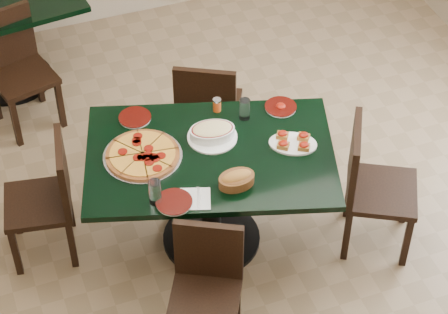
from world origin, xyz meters
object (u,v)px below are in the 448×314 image
object	(u,v)px
back_table	(0,24)
chair_far	(207,107)
bread_basket	(237,179)
chair_near	(207,282)
chair_right	(369,182)
chair_left	(49,194)
pepperoni_pizza	(143,155)
back_chair_near	(16,63)
lasagna_casserole	(212,132)
bruschetta_platter	(293,142)
main_table	(211,176)

from	to	relation	value
back_table	chair_far	distance (m)	1.76
bread_basket	chair_near	bearing A→B (deg)	-133.35
chair_right	bread_basket	size ratio (longest dim) A/B	4.18
back_table	chair_left	world-z (taller)	chair_left
back_table	chair_right	distance (m)	2.97
chair_near	pepperoni_pizza	world-z (taller)	chair_near
back_table	back_chair_near	size ratio (longest dim) A/B	1.43
back_table	chair_left	size ratio (longest dim) A/B	1.46
chair_right	pepperoni_pizza	size ratio (longest dim) A/B	1.97
bread_basket	chair_far	bearing A→B (deg)	77.06
back_table	chair_left	xyz separation A→B (m)	(-0.01, -1.77, -0.05)
chair_near	pepperoni_pizza	distance (m)	0.83
back_chair_near	lasagna_casserole	distance (m)	1.77
bread_basket	back_table	bearing A→B (deg)	109.34
bread_basket	chair_left	bearing A→B (deg)	147.20
chair_far	bruschetta_platter	xyz separation A→B (m)	(0.25, -0.80, 0.30)
chair_near	back_chair_near	distance (m)	2.33
bread_basket	bruschetta_platter	xyz separation A→B (m)	(0.42, 0.19, -0.02)
chair_right	lasagna_casserole	xyz separation A→B (m)	(-0.84, 0.44, 0.29)
back_table	back_chair_near	bearing A→B (deg)	-92.75
main_table	bruschetta_platter	size ratio (longest dim) A/B	4.80
main_table	chair_near	distance (m)	0.71
bruschetta_platter	chair_right	bearing A→B (deg)	1.02
back_table	bruschetta_platter	world-z (taller)	bruschetta_platter
back_chair_near	back_table	bearing A→B (deg)	78.75
chair_right	pepperoni_pizza	bearing A→B (deg)	99.98
chair_near	lasagna_casserole	world-z (taller)	lasagna_casserole
main_table	chair_left	size ratio (longest dim) A/B	1.93
main_table	chair_right	size ratio (longest dim) A/B	1.82
chair_near	chair_far	bearing A→B (deg)	98.03
bruschetta_platter	back_table	bearing A→B (deg)	151.39
chair_right	lasagna_casserole	size ratio (longest dim) A/B	3.05
chair_left	lasagna_casserole	bearing A→B (deg)	91.06
main_table	back_chair_near	size ratio (longest dim) A/B	1.89
back_table	pepperoni_pizza	world-z (taller)	pepperoni_pizza
lasagna_casserole	bread_basket	size ratio (longest dim) A/B	1.37
main_table	lasagna_casserole	world-z (taller)	lasagna_casserole
chair_left	lasagna_casserole	size ratio (longest dim) A/B	2.87
chair_far	bread_basket	xyz separation A→B (m)	(-0.17, -0.98, 0.31)
chair_left	back_chair_near	xyz separation A→B (m)	(0.04, 1.32, 0.01)
back_table	back_chair_near	distance (m)	0.46
main_table	chair_right	world-z (taller)	chair_right
back_table	pepperoni_pizza	bearing A→B (deg)	-81.18
pepperoni_pizza	bruschetta_platter	bearing A→B (deg)	-13.37
back_table	chair_near	world-z (taller)	chair_near
chair_right	back_chair_near	xyz separation A→B (m)	(-1.77, 1.91, -0.02)
back_table	bruschetta_platter	xyz separation A→B (m)	(1.38, -2.14, 0.25)
bread_basket	bruschetta_platter	world-z (taller)	bread_basket
chair_far	bruschetta_platter	world-z (taller)	chair_far
chair_left	bruschetta_platter	world-z (taller)	chair_left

